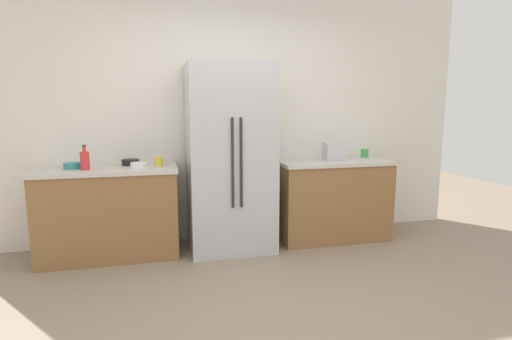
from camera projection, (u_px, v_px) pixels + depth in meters
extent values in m
plane|color=gray|center=(274.00, 315.00, 2.87)|extent=(11.06, 11.06, 0.00)
cube|color=silver|center=(227.00, 110.00, 4.45)|extent=(5.53, 0.10, 2.86)
cube|color=olive|center=(110.00, 214.00, 3.97)|extent=(1.29, 0.62, 0.84)
cube|color=beige|center=(107.00, 170.00, 3.90)|extent=(1.32, 0.65, 0.04)
cube|color=olive|center=(331.00, 201.00, 4.52)|extent=(1.21, 0.62, 0.84)
cube|color=beige|center=(332.00, 162.00, 4.45)|extent=(1.24, 0.65, 0.04)
cube|color=#B7BABF|center=(230.00, 158.00, 4.12)|extent=(0.85, 0.70, 1.89)
cylinder|color=#262628|center=(233.00, 163.00, 3.76)|extent=(0.02, 0.02, 0.85)
cylinder|color=#262628|center=(241.00, 163.00, 3.78)|extent=(0.02, 0.02, 0.85)
cube|color=silver|center=(334.00, 151.00, 4.41)|extent=(0.22, 0.16, 0.19)
cylinder|color=red|center=(85.00, 161.00, 3.75)|extent=(0.08, 0.08, 0.17)
cylinder|color=red|center=(84.00, 149.00, 3.73)|extent=(0.03, 0.03, 0.05)
cylinder|color=#333338|center=(84.00, 146.00, 3.73)|extent=(0.03, 0.03, 0.02)
cylinder|color=yellow|center=(159.00, 161.00, 3.98)|extent=(0.08, 0.08, 0.09)
cylinder|color=green|center=(365.00, 153.00, 4.67)|extent=(0.09, 0.09, 0.09)
cylinder|color=black|center=(131.00, 162.00, 4.05)|extent=(0.17, 0.17, 0.06)
cylinder|color=teal|center=(73.00, 166.00, 3.82)|extent=(0.16, 0.16, 0.06)
cylinder|color=white|center=(139.00, 165.00, 3.84)|extent=(0.15, 0.15, 0.06)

